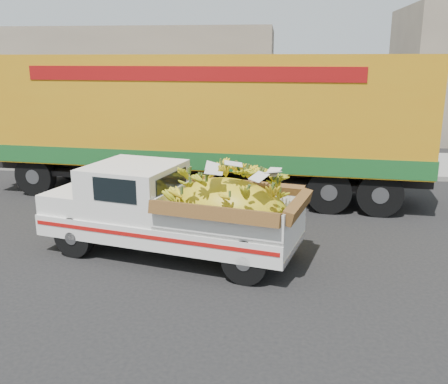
# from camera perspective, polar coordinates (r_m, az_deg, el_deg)

# --- Properties ---
(ground) EXTENTS (100.00, 100.00, 0.00)m
(ground) POSITION_cam_1_polar(r_m,az_deg,el_deg) (10.09, -1.94, -6.53)
(ground) COLOR black
(ground) RESTS_ON ground
(curb) EXTENTS (60.00, 0.25, 0.15)m
(curb) POSITION_cam_1_polar(r_m,az_deg,el_deg) (16.30, 1.31, 2.17)
(curb) COLOR gray
(curb) RESTS_ON ground
(sidewalk) EXTENTS (60.00, 4.00, 0.14)m
(sidewalk) POSITION_cam_1_polar(r_m,az_deg,el_deg) (18.35, 1.88, 3.61)
(sidewalk) COLOR gray
(sidewalk) RESTS_ON ground
(building_left) EXTENTS (18.00, 6.00, 5.00)m
(building_left) POSITION_cam_1_polar(r_m,az_deg,el_deg) (25.63, -15.51, 11.82)
(building_left) COLOR gray
(building_left) RESTS_ON ground
(pickup_truck) EXTENTS (5.21, 2.95, 1.73)m
(pickup_truck) POSITION_cam_1_polar(r_m,az_deg,el_deg) (9.45, -4.10, -2.11)
(pickup_truck) COLOR black
(pickup_truck) RESTS_ON ground
(semi_trailer) EXTENTS (12.04, 3.71, 3.80)m
(semi_trailer) POSITION_cam_1_polar(r_m,az_deg,el_deg) (13.63, -2.57, 8.35)
(semi_trailer) COLOR black
(semi_trailer) RESTS_ON ground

